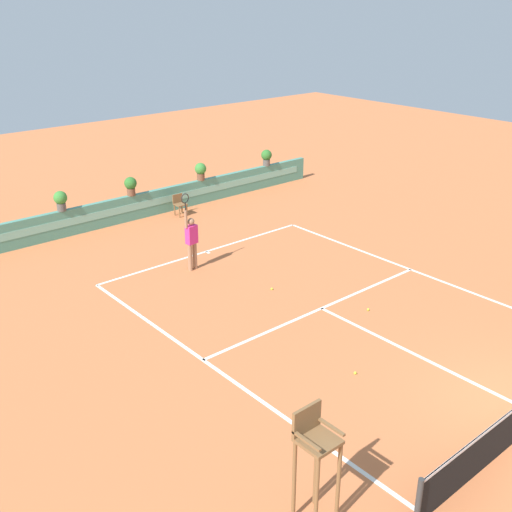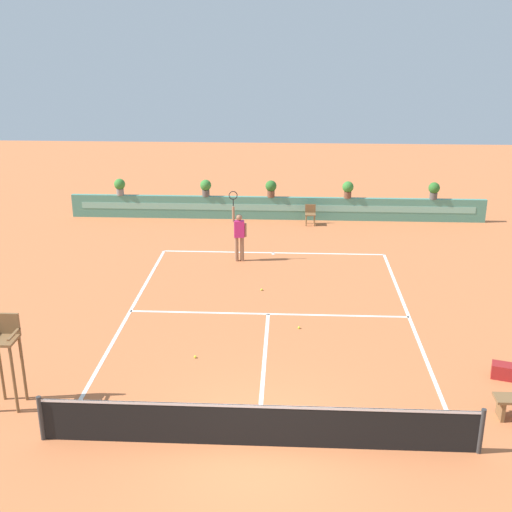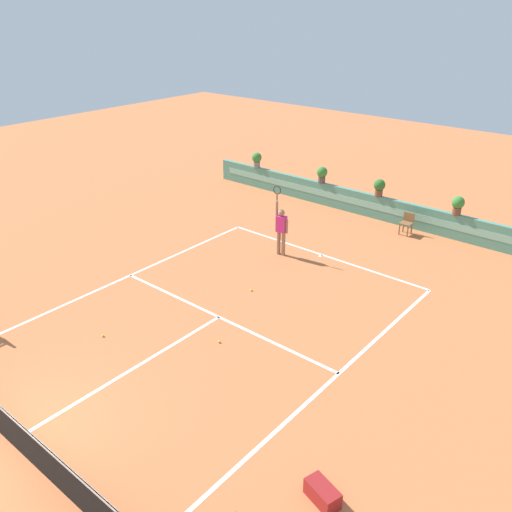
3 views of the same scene
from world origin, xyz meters
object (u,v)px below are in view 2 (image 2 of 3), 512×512
object	(u,v)px
ball_kid_chair	(310,214)
potted_plant_left	(206,187)
tennis_ball_near_baseline	(299,328)
tennis_ball_by_sideline	(262,290)
gear_bag	(507,372)
potted_plant_right	(348,188)
tennis_player	(239,233)
tennis_ball_mid_court	(195,357)
umpire_chair	(5,350)
potted_plant_far_left	(120,186)
potted_plant_centre	(271,188)
potted_plant_far_right	(434,190)

from	to	relation	value
ball_kid_chair	potted_plant_left	size ratio (longest dim) A/B	1.17
tennis_ball_near_baseline	tennis_ball_by_sideline	bearing A→B (deg)	113.10
gear_bag	potted_plant_right	size ratio (longest dim) A/B	0.97
ball_kid_chair	gear_bag	bearing A→B (deg)	-70.93
tennis_player	tennis_ball_mid_court	distance (m)	7.44
tennis_ball_mid_court	tennis_ball_by_sideline	distance (m)	4.82
tennis_ball_near_baseline	potted_plant_right	xyz separation A→B (m)	(2.18, 10.93, 1.38)
tennis_player	potted_plant_left	distance (m)	5.75
umpire_chair	tennis_ball_near_baseline	bearing A→B (deg)	32.98
gear_bag	tennis_ball_mid_court	world-z (taller)	gear_bag
umpire_chair	potted_plant_far_left	bearing A→B (deg)	94.76
potted_plant_right	gear_bag	bearing A→B (deg)	-78.28
potted_plant_right	tennis_ball_by_sideline	bearing A→B (deg)	-112.21
ball_kid_chair	potted_plant_left	bearing A→B (deg)	170.83
gear_bag	potted_plant_centre	xyz separation A→B (m)	(-6.08, 13.40, 1.23)
potted_plant_centre	potted_plant_right	bearing A→B (deg)	0.00
gear_bag	potted_plant_far_right	xyz separation A→B (m)	(0.87, 13.40, 1.23)
potted_plant_left	potted_plant_centre	world-z (taller)	same
tennis_ball_mid_court	potted_plant_left	distance (m)	12.92
umpire_chair	potted_plant_centre	xyz separation A→B (m)	(5.35, 15.13, 0.07)
umpire_chair	potted_plant_far_right	world-z (taller)	umpire_chair
tennis_ball_mid_court	potted_plant_left	xyz separation A→B (m)	(-1.29, 12.78, 1.38)
umpire_chair	potted_plant_far_left	size ratio (longest dim) A/B	2.96
ball_kid_chair	tennis_ball_near_baseline	bearing A→B (deg)	-93.25
potted_plant_far_right	potted_plant_centre	size ratio (longest dim) A/B	1.00
gear_bag	potted_plant_left	size ratio (longest dim) A/B	0.97
gear_bag	potted_plant_left	distance (m)	16.14
tennis_ball_near_baseline	potted_plant_far_right	distance (m)	12.47
tennis_ball_mid_court	potted_plant_far_right	distance (m)	15.41
tennis_ball_near_baseline	gear_bag	bearing A→B (deg)	-26.47
tennis_ball_near_baseline	tennis_ball_mid_court	world-z (taller)	same
potted_plant_centre	potted_plant_right	xyz separation A→B (m)	(3.30, 0.00, 0.00)
tennis_ball_by_sideline	potted_plant_far_right	size ratio (longest dim) A/B	0.09
umpire_chair	tennis_player	distance (m)	10.64
tennis_ball_near_baseline	potted_plant_centre	xyz separation A→B (m)	(-1.12, 10.93, 1.38)
potted_plant_left	tennis_ball_near_baseline	bearing A→B (deg)	-70.11
umpire_chair	tennis_ball_mid_court	world-z (taller)	umpire_chair
tennis_ball_mid_court	potted_plant_far_right	bearing A→B (deg)	56.36
potted_plant_far_left	potted_plant_centre	xyz separation A→B (m)	(6.61, 0.00, 0.00)
ball_kid_chair	potted_plant_right	size ratio (longest dim) A/B	1.17
tennis_player	potted_plant_far_right	distance (m)	9.62
gear_bag	tennis_player	bearing A→B (deg)	131.50
potted_plant_centre	ball_kid_chair	bearing A→B (deg)	-23.27
ball_kid_chair	tennis_ball_near_baseline	size ratio (longest dim) A/B	12.50
potted_plant_far_right	potted_plant_right	world-z (taller)	same
ball_kid_chair	potted_plant_far_left	distance (m)	8.39
ball_kid_chair	potted_plant_far_right	world-z (taller)	potted_plant_far_right
tennis_ball_near_baseline	potted_plant_left	world-z (taller)	potted_plant_left
potted_plant_far_left	tennis_ball_near_baseline	bearing A→B (deg)	-54.74
potted_plant_far_right	potted_plant_right	xyz separation A→B (m)	(-3.65, 0.00, 0.00)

